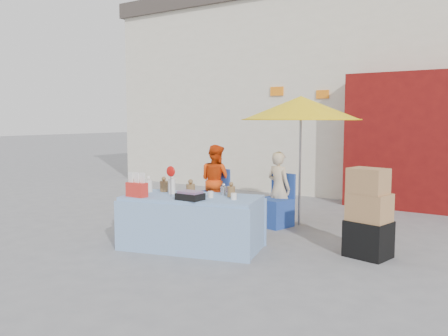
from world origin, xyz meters
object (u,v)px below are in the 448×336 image
Objects in this scene: chair_left at (212,203)px; vendor_beige at (279,188)px; market_table at (191,221)px; box_stack at (369,216)px; chair_right at (275,210)px; vendor_orange at (216,180)px; umbrella at (301,109)px.

chair_left is 1.30m from vendor_beige.
market_table is 2.02m from chair_left.
box_stack reaches higher than chair_left.
vendor_orange reaches higher than chair_right.
box_stack is (2.09, 0.91, 0.15)m from market_table.
vendor_orange is at bearing 161.45° from box_stack.
vendor_beige is (-0.00, 0.13, 0.35)m from chair_right.
vendor_orange is 0.61× the size of umbrella.
vendor_orange is at bearing 13.18° from vendor_beige.
vendor_beige is at bearing -166.82° from vendor_orange.
market_table is 2.16m from vendor_orange.
market_table is at bearing -106.46° from umbrella.
chair_right is 0.41× the size of umbrella.
umbrella is at bearing 23.61° from chair_left.
market_table is 2.36× the size of chair_left.
box_stack is at bearing 8.13° from market_table.
chair_left is 1.00× the size of chair_right.
market_table reaches higher than chair_right.
umbrella is (1.55, 0.15, 1.25)m from vendor_orange.
vendor_beige is at bearing -153.43° from umbrella.
chair_left and chair_right have the same top height.
chair_left is (-0.93, 1.79, -0.11)m from market_table.
chair_right is at bearing 64.63° from market_table.
umbrella reaches higher than box_stack.
umbrella is 1.86× the size of box_stack.
vendor_orange is at bearing -174.47° from umbrella.
chair_left is at bearing 104.71° from vendor_orange.
umbrella is at bearing 141.72° from box_stack.
box_stack is (1.48, -1.17, -1.37)m from umbrella.
umbrella is (0.61, 2.07, 1.53)m from market_table.
box_stack reaches higher than market_table.
chair_left is at bearing -169.57° from umbrella.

